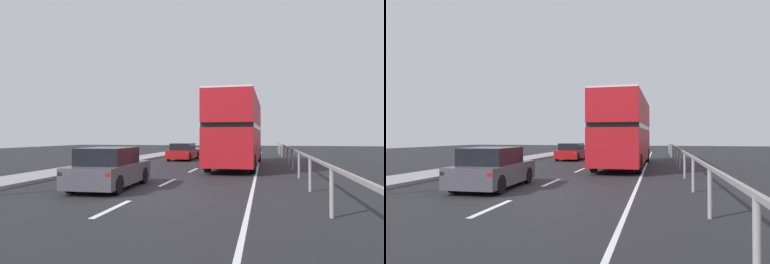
{
  "view_description": "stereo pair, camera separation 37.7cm",
  "coord_description": "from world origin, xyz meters",
  "views": [
    {
      "loc": [
        3.87,
        -10.82,
        1.88
      ],
      "look_at": [
        0.24,
        6.25,
        2.11
      ],
      "focal_mm": 31.96,
      "sensor_mm": 36.0,
      "label": 1
    },
    {
      "loc": [
        4.24,
        -10.74,
        1.88
      ],
      "look_at": [
        0.24,
        6.25,
        2.11
      ],
      "focal_mm": 31.96,
      "sensor_mm": 36.0,
      "label": 2
    }
  ],
  "objects": [
    {
      "name": "bridge_side_railing",
      "position": [
        5.38,
        9.0,
        0.98
      ],
      "size": [
        0.1,
        42.0,
        1.21
      ],
      "color": "gray",
      "rests_on": "ground"
    },
    {
      "name": "lane_paint_markings",
      "position": [
        2.17,
        8.54,
        0.0
      ],
      "size": [
        3.6,
        46.0,
        0.01
      ],
      "color": "silver",
      "rests_on": "ground"
    },
    {
      "name": "hatchback_car_near",
      "position": [
        -1.63,
        0.7,
        0.7
      ],
      "size": [
        1.95,
        4.13,
        1.48
      ],
      "rotation": [
        0.0,
        0.0,
        0.04
      ],
      "color": "#494750",
      "rests_on": "ground"
    },
    {
      "name": "sedan_car_ahead",
      "position": [
        -2.49,
        15.82,
        0.65
      ],
      "size": [
        1.82,
        4.44,
        1.34
      ],
      "rotation": [
        0.0,
        0.0,
        -0.0
      ],
      "color": "maroon",
      "rests_on": "ground"
    },
    {
      "name": "double_decker_bus_red",
      "position": [
        2.21,
        10.65,
        2.31
      ],
      "size": [
        2.8,
        10.96,
        4.31
      ],
      "rotation": [
        0.0,
        0.0,
        -0.02
      ],
      "color": "#AB141C",
      "rests_on": "ground"
    },
    {
      "name": "ground_plane",
      "position": [
        0.0,
        0.0,
        -0.05
      ],
      "size": [
        73.78,
        120.0,
        0.1
      ],
      "primitive_type": "cube",
      "color": "black"
    }
  ]
}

